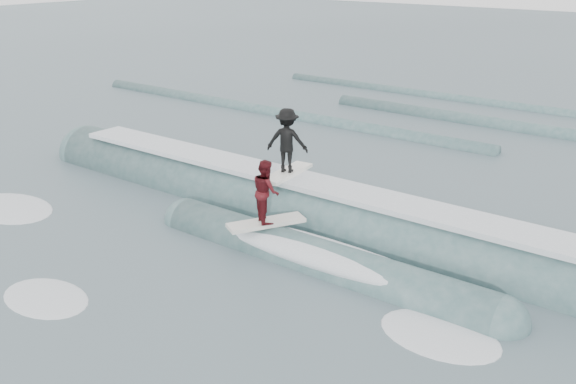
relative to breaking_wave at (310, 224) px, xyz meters
The scene contains 6 objects.
ground 4.33m from the breaking_wave, 94.48° to the right, with size 160.00×160.00×0.00m, color #374750.
breaking_wave is the anchor object (origin of this frame).
surfer_black 2.38m from the breaking_wave, 159.77° to the left, with size 1.35×2.04×1.93m.
surfer_red 2.26m from the breaking_wave, 94.08° to the right, with size 1.47×2.01×1.72m.
whitewater 5.21m from the breaking_wave, 96.37° to the right, with size 15.50×5.53×0.10m.
far_swells 13.51m from the breaking_wave, 99.25° to the left, with size 34.60×8.65×0.80m.
Camera 1 is at (9.63, -9.10, 7.11)m, focal length 40.00 mm.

